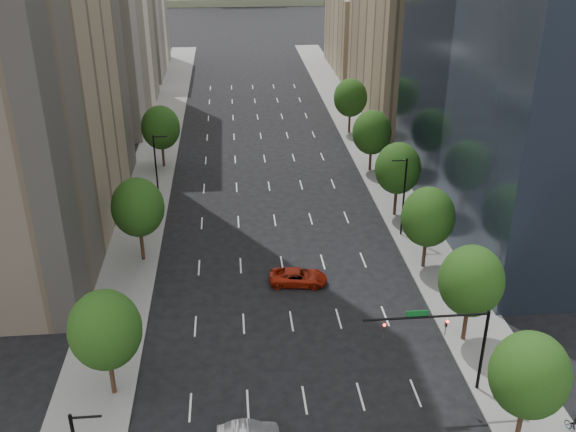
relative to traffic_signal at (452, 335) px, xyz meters
name	(u,v)px	position (x,y,z in m)	size (l,w,h in m)	color
sidewalk_left	(138,225)	(-26.03, 30.00, -5.10)	(6.00, 200.00, 0.15)	slate
sidewalk_right	(407,214)	(4.97, 30.00, -5.10)	(6.00, 200.00, 0.15)	slate
midrise_cream_left	(98,10)	(-35.53, 73.00, 12.33)	(14.00, 30.00, 35.00)	beige
filler_left	(130,28)	(-35.53, 106.00, 3.83)	(14.00, 26.00, 18.00)	beige
parking_tan_right	(408,24)	(14.47, 70.00, 9.83)	(14.00, 30.00, 30.00)	#8C7759
filler_right	(366,32)	(14.47, 103.00, 2.83)	(14.00, 26.00, 16.00)	#8C7759
tree_right_0	(529,375)	(3.47, -5.00, 0.22)	(5.20, 5.20, 8.39)	#382316
tree_right_1	(471,281)	(3.47, 6.00, 0.58)	(5.20, 5.20, 8.75)	#382316
tree_right_2	(428,217)	(3.47, 18.00, 0.43)	(5.20, 5.20, 8.61)	#382316
tree_right_3	(398,168)	(3.47, 30.00, 0.72)	(5.20, 5.20, 8.89)	#382316
tree_right_4	(372,133)	(3.47, 44.00, 0.29)	(5.20, 5.20, 8.46)	#382316
tree_right_5	(350,98)	(3.47, 60.00, 0.58)	(5.20, 5.20, 8.75)	#382316
tree_left_0	(105,330)	(-24.53, 2.00, 0.58)	(5.20, 5.20, 8.75)	#382316
tree_left_1	(138,207)	(-24.53, 22.00, 0.79)	(5.20, 5.20, 8.97)	#382316
tree_left_2	(161,128)	(-24.53, 48.00, 0.50)	(5.20, 5.20, 8.68)	#382316
streetlight_rn	(403,195)	(2.91, 25.00, -0.33)	(1.70, 0.20, 9.00)	black
streetlight_ln	(157,169)	(-23.96, 35.00, -0.33)	(1.70, 0.20, 9.00)	black
traffic_signal	(452,335)	(0.00, 0.00, 0.00)	(9.12, 0.40, 7.38)	black
car_red_far	(298,277)	(-9.30, 16.07, -4.41)	(2.54, 5.50, 1.53)	#9C1D0B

